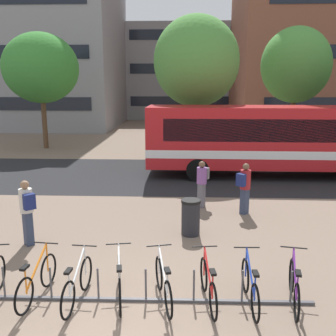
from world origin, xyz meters
TOP-DOWN VIEW (x-y plane):
  - ground at (0.00, 0.00)m, footprint 200.00×200.00m
  - bus_lane_asphalt at (0.00, 11.28)m, footprint 80.00×7.20m
  - city_bus at (5.57, 11.28)m, footprint 12.06×2.73m
  - bike_rack at (-0.51, 0.52)m, footprint 8.48×0.15m
  - parked_bicycle_orange_3 at (-1.74, 0.55)m, footprint 0.52×1.72m
  - parked_bicycle_white_4 at (-0.90, 0.45)m, footprint 0.52×1.72m
  - parked_bicycle_white_5 at (-0.09, 0.58)m, footprint 0.52×1.70m
  - parked_bicycle_white_6 at (0.78, 0.53)m, footprint 0.59×1.69m
  - parked_bicycle_red_7 at (1.65, 0.51)m, footprint 0.52×1.72m
  - parked_bicycle_blue_8 at (2.46, 0.50)m, footprint 0.52×1.72m
  - parked_bicycle_purple_9 at (3.31, 0.54)m, footprint 0.52×1.71m
  - commuter_navy_pack_0 at (-2.93, 3.11)m, footprint 0.58×0.60m
  - commuter_grey_pack_1 at (1.80, 6.56)m, footprint 0.51×0.60m
  - commuter_navy_pack_3 at (3.15, 5.86)m, footprint 0.58×0.59m
  - trash_bin at (1.37, 4.02)m, footprint 0.55×0.55m
  - street_tree_1 at (-7.98, 18.56)m, footprint 4.77×4.77m
  - street_tree_2 at (1.77, 14.24)m, footprint 4.41×4.41m
  - street_tree_3 at (7.94, 18.19)m, footprint 4.20×4.20m
  - building_left_wing at (-14.90, 32.59)m, footprint 18.88×13.36m
  - building_centre_block at (2.08, 45.19)m, footprint 16.07×13.98m

SIDE VIEW (x-z plane):
  - ground at x=0.00m, z-range 0.00..0.00m
  - bus_lane_asphalt at x=0.00m, z-range 0.00..0.01m
  - bike_rack at x=-0.51m, z-range -0.26..0.44m
  - parked_bicycle_orange_3 at x=-1.74m, z-range -0.11..0.88m
  - parked_bicycle_white_4 at x=-0.90m, z-range -0.11..0.88m
  - parked_bicycle_white_5 at x=-0.09m, z-range -0.11..0.88m
  - parked_bicycle_white_6 at x=0.78m, z-range -0.11..0.88m
  - parked_bicycle_red_7 at x=1.65m, z-range -0.11..0.88m
  - parked_bicycle_blue_8 at x=2.46m, z-range -0.11..0.88m
  - parked_bicycle_purple_9 at x=3.31m, z-range -0.11..0.88m
  - trash_bin at x=1.37m, z-range 0.00..1.03m
  - commuter_grey_pack_1 at x=1.80m, z-range 0.13..1.76m
  - commuter_navy_pack_3 at x=3.15m, z-range 0.13..1.83m
  - commuter_navy_pack_0 at x=-2.93m, z-range 0.14..1.91m
  - city_bus at x=5.57m, z-range 0.18..3.38m
  - street_tree_1 at x=-7.98m, z-range 1.46..8.83m
  - street_tree_3 at x=7.94m, z-range 1.49..9.07m
  - street_tree_2 at x=1.77m, z-range 1.48..9.13m
  - building_centre_block at x=2.08m, z-range 0.00..10.91m
  - building_left_wing at x=-14.90m, z-range 0.00..16.77m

